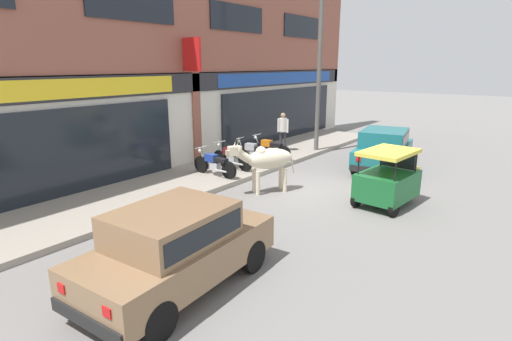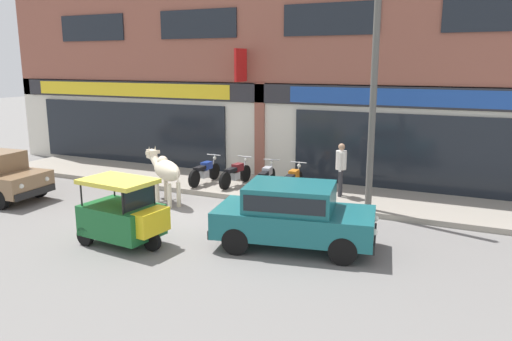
{
  "view_description": "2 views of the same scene",
  "coord_description": "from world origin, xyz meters",
  "px_view_note": "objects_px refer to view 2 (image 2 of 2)",
  "views": [
    {
      "loc": [
        -10.36,
        -5.51,
        3.69
      ],
      "look_at": [
        -1.77,
        1.0,
        0.8
      ],
      "focal_mm": 28.0,
      "sensor_mm": 36.0,
      "label": 1
    },
    {
      "loc": [
        7.25,
        -10.73,
        4.09
      ],
      "look_at": [
        1.76,
        1.0,
        1.28
      ],
      "focal_mm": 35.0,
      "sensor_mm": 36.0,
      "label": 2
    }
  ],
  "objects_px": {
    "cow": "(165,170)",
    "car_0": "(293,213)",
    "auto_rickshaw": "(124,217)",
    "motorcycle_1": "(236,174)",
    "motorcycle_0": "(205,172)",
    "utility_pole": "(374,90)",
    "pedestrian": "(341,164)",
    "motorcycle_2": "(266,178)",
    "motorcycle_3": "(292,181)"
  },
  "relations": [
    {
      "from": "cow",
      "to": "car_0",
      "type": "relative_size",
      "value": 0.51
    },
    {
      "from": "car_0",
      "to": "auto_rickshaw",
      "type": "bearing_deg",
      "value": -158.03
    },
    {
      "from": "auto_rickshaw",
      "to": "motorcycle_1",
      "type": "xyz_separation_m",
      "value": [
        0.01,
        5.51,
        -0.12
      ]
    },
    {
      "from": "cow",
      "to": "motorcycle_0",
      "type": "distance_m",
      "value": 2.18
    },
    {
      "from": "cow",
      "to": "utility_pole",
      "type": "relative_size",
      "value": 0.3
    },
    {
      "from": "pedestrian",
      "to": "utility_pole",
      "type": "xyz_separation_m",
      "value": [
        1.07,
        -1.0,
        2.25
      ]
    },
    {
      "from": "car_0",
      "to": "motorcycle_2",
      "type": "bearing_deg",
      "value": 121.26
    },
    {
      "from": "motorcycle_3",
      "to": "utility_pole",
      "type": "height_order",
      "value": "utility_pole"
    },
    {
      "from": "car_0",
      "to": "motorcycle_2",
      "type": "height_order",
      "value": "car_0"
    },
    {
      "from": "motorcycle_3",
      "to": "utility_pole",
      "type": "distance_m",
      "value": 3.84
    },
    {
      "from": "motorcycle_3",
      "to": "pedestrian",
      "type": "xyz_separation_m",
      "value": [
        1.41,
        0.33,
        0.6
      ]
    },
    {
      "from": "car_0",
      "to": "motorcycle_3",
      "type": "relative_size",
      "value": 2.09
    },
    {
      "from": "motorcycle_0",
      "to": "motorcycle_1",
      "type": "xyz_separation_m",
      "value": [
        1.07,
        0.16,
        0.0
      ]
    },
    {
      "from": "motorcycle_0",
      "to": "pedestrian",
      "type": "distance_m",
      "value": 4.58
    },
    {
      "from": "motorcycle_2",
      "to": "auto_rickshaw",
      "type": "bearing_deg",
      "value": -101.96
    },
    {
      "from": "motorcycle_3",
      "to": "pedestrian",
      "type": "bearing_deg",
      "value": 13.18
    },
    {
      "from": "car_0",
      "to": "utility_pole",
      "type": "distance_m",
      "value": 4.24
    },
    {
      "from": "utility_pole",
      "to": "motorcycle_1",
      "type": "bearing_deg",
      "value": 169.48
    },
    {
      "from": "cow",
      "to": "utility_pole",
      "type": "distance_m",
      "value": 6.29
    },
    {
      "from": "car_0",
      "to": "motorcycle_0",
      "type": "distance_m",
      "value": 6.05
    },
    {
      "from": "cow",
      "to": "motorcycle_2",
      "type": "distance_m",
      "value": 3.17
    },
    {
      "from": "car_0",
      "to": "motorcycle_0",
      "type": "xyz_separation_m",
      "value": [
        -4.62,
        3.91,
        -0.27
      ]
    },
    {
      "from": "cow",
      "to": "motorcycle_3",
      "type": "bearing_deg",
      "value": 33.89
    },
    {
      "from": "car_0",
      "to": "pedestrian",
      "type": "height_order",
      "value": "pedestrian"
    },
    {
      "from": "auto_rickshaw",
      "to": "motorcycle_3",
      "type": "height_order",
      "value": "auto_rickshaw"
    },
    {
      "from": "car_0",
      "to": "motorcycle_0",
      "type": "height_order",
      "value": "car_0"
    },
    {
      "from": "auto_rickshaw",
      "to": "motorcycle_1",
      "type": "distance_m",
      "value": 5.51
    },
    {
      "from": "car_0",
      "to": "motorcycle_1",
      "type": "xyz_separation_m",
      "value": [
        -3.55,
        4.07,
        -0.27
      ]
    },
    {
      "from": "motorcycle_1",
      "to": "utility_pole",
      "type": "bearing_deg",
      "value": -10.52
    },
    {
      "from": "motorcycle_0",
      "to": "motorcycle_1",
      "type": "distance_m",
      "value": 1.08
    },
    {
      "from": "cow",
      "to": "motorcycle_2",
      "type": "height_order",
      "value": "cow"
    },
    {
      "from": "motorcycle_2",
      "to": "utility_pole",
      "type": "distance_m",
      "value": 4.49
    },
    {
      "from": "car_0",
      "to": "motorcycle_0",
      "type": "bearing_deg",
      "value": 139.75
    },
    {
      "from": "auto_rickshaw",
      "to": "motorcycle_0",
      "type": "xyz_separation_m",
      "value": [
        -1.06,
        5.34,
        -0.12
      ]
    },
    {
      "from": "motorcycle_0",
      "to": "motorcycle_2",
      "type": "xyz_separation_m",
      "value": [
        2.21,
        0.06,
        0.0
      ]
    },
    {
      "from": "auto_rickshaw",
      "to": "motorcycle_1",
      "type": "relative_size",
      "value": 1.13
    },
    {
      "from": "pedestrian",
      "to": "utility_pole",
      "type": "distance_m",
      "value": 2.68
    },
    {
      "from": "motorcycle_1",
      "to": "utility_pole",
      "type": "distance_m",
      "value": 5.41
    },
    {
      "from": "motorcycle_2",
      "to": "pedestrian",
      "type": "relative_size",
      "value": 1.13
    },
    {
      "from": "car_0",
      "to": "pedestrian",
      "type": "bearing_deg",
      "value": 91.19
    },
    {
      "from": "cow",
      "to": "utility_pole",
      "type": "bearing_deg",
      "value": 14.41
    },
    {
      "from": "motorcycle_1",
      "to": "motorcycle_3",
      "type": "height_order",
      "value": "same"
    },
    {
      "from": "motorcycle_0",
      "to": "motorcycle_3",
      "type": "xyz_separation_m",
      "value": [
        3.11,
        -0.0,
        0.0
      ]
    },
    {
      "from": "auto_rickshaw",
      "to": "motorcycle_0",
      "type": "bearing_deg",
      "value": 101.25
    },
    {
      "from": "motorcycle_3",
      "to": "utility_pole",
      "type": "xyz_separation_m",
      "value": [
        2.48,
        -0.67,
        2.84
      ]
    },
    {
      "from": "cow",
      "to": "utility_pole",
      "type": "xyz_separation_m",
      "value": [
        5.64,
        1.45,
        2.38
      ]
    },
    {
      "from": "auto_rickshaw",
      "to": "car_0",
      "type": "bearing_deg",
      "value": 21.97
    },
    {
      "from": "motorcycle_1",
      "to": "motorcycle_3",
      "type": "xyz_separation_m",
      "value": [
        2.04,
        -0.17,
        0.0
      ]
    },
    {
      "from": "motorcycle_0",
      "to": "motorcycle_1",
      "type": "bearing_deg",
      "value": 8.74
    },
    {
      "from": "auto_rickshaw",
      "to": "motorcycle_1",
      "type": "bearing_deg",
      "value": 89.92
    }
  ]
}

